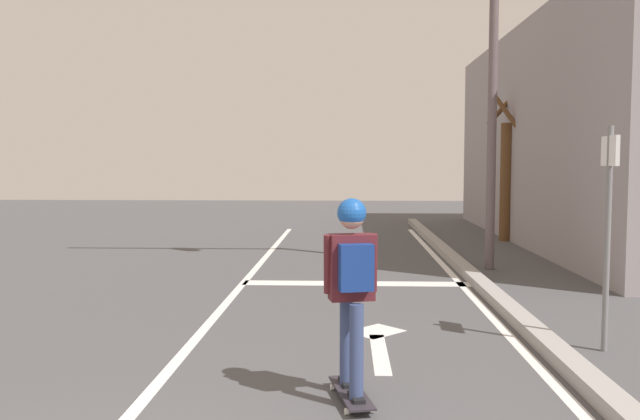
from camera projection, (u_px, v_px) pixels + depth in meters
name	position (u px, v px, depth m)	size (l,w,h in m)	color
lane_line_center	(225.00, 305.00, 8.78)	(0.12, 20.00, 0.01)	silver
lane_line_curbside	(482.00, 307.00, 8.64)	(0.12, 20.00, 0.01)	silver
stop_bar	(356.00, 283.00, 10.33)	(3.58, 0.40, 0.01)	silver
lane_arrow_stem	(380.00, 353.00, 6.56)	(0.16, 1.40, 0.01)	silver
lane_arrow_head	(376.00, 331.00, 7.41)	(0.56, 0.44, 0.01)	silver
curb_strip	(502.00, 302.00, 8.62)	(0.24, 24.00, 0.14)	#989491
skateboard	(351.00, 393.00, 5.25)	(0.38, 0.83, 0.08)	#2A262D
skater	(352.00, 272.00, 5.16)	(0.43, 0.59, 1.55)	#364470
traffic_signal_mast	(433.00, 39.00, 11.48)	(4.96, 0.34, 5.94)	#625457
street_sign_post	(608.00, 205.00, 6.53)	(0.07, 0.44, 2.27)	slate
roadside_tree	(506.00, 174.00, 15.89)	(1.00, 1.02, 3.69)	brown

